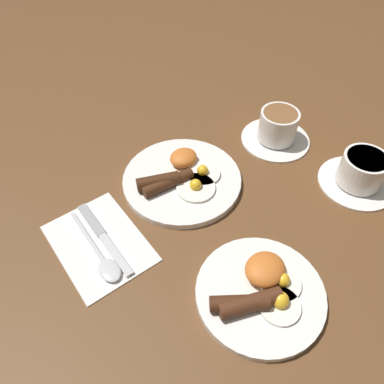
# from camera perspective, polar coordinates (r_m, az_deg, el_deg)

# --- Properties ---
(ground_plane) EXTENTS (3.00, 3.00, 0.00)m
(ground_plane) POSITION_cam_1_polar(r_m,az_deg,el_deg) (0.81, -1.52, 1.46)
(ground_plane) COLOR brown
(breakfast_plate_near) EXTENTS (0.25, 0.25, 0.04)m
(breakfast_plate_near) POSITION_cam_1_polar(r_m,az_deg,el_deg) (0.80, -1.61, 2.06)
(breakfast_plate_near) COLOR white
(breakfast_plate_near) RESTS_ON ground_plane
(breakfast_plate_far) EXTENTS (0.22, 0.22, 0.05)m
(breakfast_plate_far) POSITION_cam_1_polar(r_m,az_deg,el_deg) (0.65, 10.41, -14.67)
(breakfast_plate_far) COLOR white
(breakfast_plate_far) RESTS_ON ground_plane
(teacup_near) EXTENTS (0.16, 0.16, 0.08)m
(teacup_near) POSITION_cam_1_polar(r_m,az_deg,el_deg) (0.91, 12.88, 9.39)
(teacup_near) COLOR white
(teacup_near) RESTS_ON ground_plane
(teacup_far) EXTENTS (0.16, 0.16, 0.07)m
(teacup_far) POSITION_cam_1_polar(r_m,az_deg,el_deg) (0.86, 24.34, 2.74)
(teacup_far) COLOR white
(teacup_far) RESTS_ON ground_plane
(napkin) EXTENTS (0.17, 0.22, 0.01)m
(napkin) POSITION_cam_1_polar(r_m,az_deg,el_deg) (0.73, -13.98, -7.52)
(napkin) COLOR white
(napkin) RESTS_ON ground_plane
(knife) EXTENTS (0.04, 0.19, 0.01)m
(knife) POSITION_cam_1_polar(r_m,az_deg,el_deg) (0.73, -13.67, -6.21)
(knife) COLOR silver
(knife) RESTS_ON napkin
(spoon) EXTENTS (0.04, 0.19, 0.01)m
(spoon) POSITION_cam_1_polar(r_m,az_deg,el_deg) (0.69, -13.14, -10.48)
(spoon) COLOR silver
(spoon) RESTS_ON napkin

